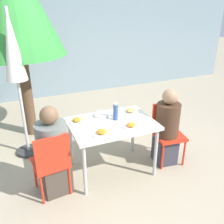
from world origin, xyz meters
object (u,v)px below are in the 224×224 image
at_px(chair_left, 51,160).
at_px(bottle, 116,112).
at_px(closed_umbrella, 14,56).
at_px(tree_behind_left, 13,2).
at_px(person_left, 53,154).
at_px(person_right, 167,129).
at_px(salad_bowl, 102,115).
at_px(chair_right, 167,128).
at_px(drinking_cup, 116,113).

height_order(chair_left, bottle, bottle).
bearing_deg(chair_left, closed_umbrella, 94.10).
xyz_separation_m(closed_umbrella, tree_behind_left, (0.12, 0.66, 0.67)).
xyz_separation_m(person_left, person_right, (1.61, -0.01, 0.01)).
relative_size(closed_umbrella, salad_bowl, 10.81).
relative_size(closed_umbrella, bottle, 9.21).
relative_size(person_left, closed_umbrella, 0.54).
relative_size(chair_left, tree_behind_left, 0.29).
bearing_deg(person_left, salad_bowl, 16.58).
bearing_deg(person_left, chair_left, -121.95).
height_order(person_right, bottle, person_right).
bearing_deg(chair_right, salad_bowl, -8.34).
relative_size(chair_left, chair_right, 1.00).
xyz_separation_m(drinking_cup, tree_behind_left, (-1.05, 1.43, 1.40)).
bearing_deg(drinking_cup, chair_left, -161.35).
height_order(chair_left, chair_right, same).
height_order(chair_left, person_left, person_left).
relative_size(drinking_cup, tree_behind_left, 0.03).
relative_size(closed_umbrella, tree_behind_left, 0.71).
xyz_separation_m(salad_bowl, tree_behind_left, (-0.87, 1.35, 1.42)).
relative_size(chair_right, tree_behind_left, 0.29).
bearing_deg(chair_left, person_left, 58.05).
distance_m(person_left, closed_umbrella, 1.44).
bearing_deg(tree_behind_left, chair_right, -42.05).
xyz_separation_m(chair_left, tree_behind_left, (-0.08, 1.76, 1.69)).
bearing_deg(person_left, chair_right, -4.37).
bearing_deg(salad_bowl, tree_behind_left, 122.75).
distance_m(chair_right, salad_bowl, 0.99).
height_order(chair_right, drinking_cup, chair_right).
relative_size(person_right, bottle, 4.90).
relative_size(salad_bowl, tree_behind_left, 0.07).
bearing_deg(closed_umbrella, person_right, -29.12).
distance_m(chair_left, drinking_cup, 1.06).
relative_size(person_right, closed_umbrella, 0.53).
height_order(closed_umbrella, drinking_cup, closed_umbrella).
relative_size(chair_left, salad_bowl, 4.36).
xyz_separation_m(person_left, drinking_cup, (0.93, 0.24, 0.27)).
distance_m(person_right, drinking_cup, 0.77).
relative_size(person_left, tree_behind_left, 0.38).
xyz_separation_m(bottle, tree_behind_left, (-1.00, 1.52, 1.33)).
bearing_deg(chair_right, person_left, 9.42).
bearing_deg(person_right, tree_behind_left, -36.87).
height_order(bottle, salad_bowl, bottle).
xyz_separation_m(chair_left, chair_right, (1.71, 0.14, 0.00)).
height_order(chair_right, tree_behind_left, tree_behind_left).
bearing_deg(closed_umbrella, drinking_cup, -33.44).
distance_m(closed_umbrella, tree_behind_left, 0.94).
bearing_deg(bottle, salad_bowl, 128.12).
bearing_deg(person_right, drinking_cup, -13.31).
bearing_deg(drinking_cup, person_left, -165.40).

